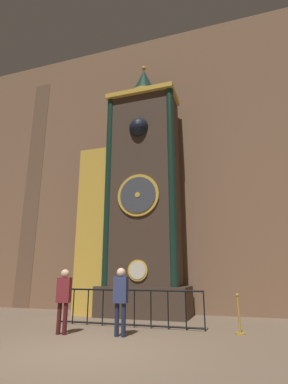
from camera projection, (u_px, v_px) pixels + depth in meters
ground_plane at (81, 352)px, 5.85m from camera, size 28.00×28.00×0.00m
cathedral_back_wall at (158, 160)px, 13.47m from camera, size 24.00×0.32×12.90m
clock_tower at (134, 199)px, 12.02m from camera, size 4.32×1.84×10.57m
railing_fence at (126, 306)px, 8.81m from camera, size 4.58×0.05×1.04m
visitor_near at (64, 294)px, 7.80m from camera, size 0.38×0.29×1.60m
visitor_far at (121, 294)px, 7.55m from camera, size 0.36×0.24×1.63m
stanchion_post at (239, 321)px, 7.69m from camera, size 0.28×0.28×0.99m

